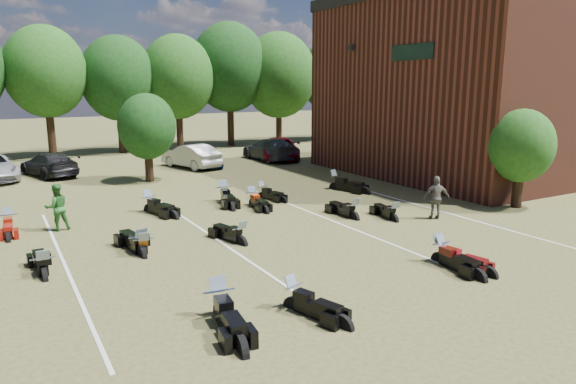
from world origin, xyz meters
TOP-DOWN VIEW (x-y plane):
  - ground at (0.00, 0.00)m, footprint 160.00×160.00m
  - car_3 at (-6.73, 20.20)m, footprint 3.33×5.17m
  - car_4 at (2.71, 18.98)m, footprint 2.23×4.31m
  - car_5 at (1.70, 18.95)m, footprint 2.86×4.96m
  - car_6 at (8.67, 19.50)m, footprint 4.67×6.16m
  - car_7 at (7.83, 19.53)m, footprint 2.27×5.45m
  - person_green at (-7.69, 7.20)m, footprint 0.94×0.78m
  - person_grey at (5.84, 1.32)m, footprint 1.11×0.89m
  - motorcycle_2 at (-3.54, -3.17)m, footprint 1.26×2.20m
  - motorcycle_3 at (-5.30, -2.72)m, footprint 1.09×2.51m
  - motorcycle_5 at (2.07, -2.54)m, footprint 0.91×2.30m
  - motorcycle_6 at (2.10, -2.62)m, footprint 1.04×2.21m
  - motorcycle_8 at (-5.69, 2.56)m, footprint 0.95×2.11m
  - motorcycle_9 at (-8.63, 2.05)m, footprint 0.74×2.19m
  - motorcycle_10 at (-5.76, 2.67)m, footprint 0.98×2.42m
  - motorcycle_11 at (-2.48, 2.16)m, footprint 1.14×2.22m
  - motorcycle_12 at (2.93, 2.95)m, footprint 0.76×2.21m
  - motorcycle_13 at (4.15, 1.90)m, footprint 0.98×2.12m
  - motorcycle_15 at (-9.31, 8.16)m, footprint 0.77×2.17m
  - motorcycle_16 at (-3.96, 8.35)m, footprint 1.47×2.52m
  - motorcycle_17 at (0.43, 7.22)m, footprint 0.88×2.23m
  - motorcycle_18 at (-0.38, 8.63)m, footprint 1.27×2.61m
  - motorcycle_19 at (1.56, 8.42)m, footprint 1.11×2.10m
  - motorcycle_20 at (5.82, 8.36)m, footprint 1.57×2.65m
  - brick_building at (22.00, 9.00)m, footprint 25.40×15.20m
  - tree_line at (-1.00, 29.00)m, footprint 56.00×6.00m
  - young_tree_near_building at (10.50, 1.00)m, footprint 2.80×2.80m
  - young_tree_midfield at (-2.00, 15.50)m, footprint 3.20×3.20m
  - parking_lines at (-3.00, 3.00)m, footprint 20.10×14.00m

SIDE VIEW (x-z plane):
  - ground at x=0.00m, z-range 0.00..0.00m
  - motorcycle_2 at x=-3.54m, z-range -0.58..0.58m
  - motorcycle_3 at x=-5.30m, z-range -0.68..0.68m
  - motorcycle_5 at x=2.07m, z-range -0.62..0.62m
  - motorcycle_6 at x=2.10m, z-range -0.59..0.59m
  - motorcycle_8 at x=-5.69m, z-range -0.57..0.57m
  - motorcycle_9 at x=-8.63m, z-range -0.61..0.61m
  - motorcycle_10 at x=-5.76m, z-range -0.66..0.66m
  - motorcycle_11 at x=-2.48m, z-range -0.59..0.59m
  - motorcycle_12 at x=2.93m, z-range -0.61..0.61m
  - motorcycle_13 at x=4.15m, z-range -0.57..0.57m
  - motorcycle_15 at x=-9.31m, z-range -0.60..0.60m
  - motorcycle_16 at x=-3.96m, z-range -0.67..0.67m
  - motorcycle_17 at x=0.43m, z-range -0.61..0.61m
  - motorcycle_18 at x=-0.38m, z-range -0.70..0.70m
  - motorcycle_19 at x=1.56m, z-range -0.56..0.56m
  - motorcycle_20 at x=5.82m, z-range -0.70..0.70m
  - parking_lines at x=-3.00m, z-range 0.00..0.01m
  - car_3 at x=-6.73m, z-range 0.00..1.39m
  - car_4 at x=2.71m, z-range 0.00..1.40m
  - car_5 at x=1.70m, z-range 0.00..1.55m
  - car_6 at x=8.67m, z-range 0.00..1.56m
  - car_7 at x=7.83m, z-range 0.00..1.57m
  - person_grey at x=5.84m, z-range 0.00..1.77m
  - person_green at x=-7.69m, z-range 0.00..1.78m
  - young_tree_near_building at x=10.50m, z-range 0.67..4.83m
  - young_tree_midfield at x=-2.00m, z-range 0.74..5.44m
  - brick_building at x=22.00m, z-range 0.01..10.71m
  - tree_line at x=-1.00m, z-range 1.42..11.20m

